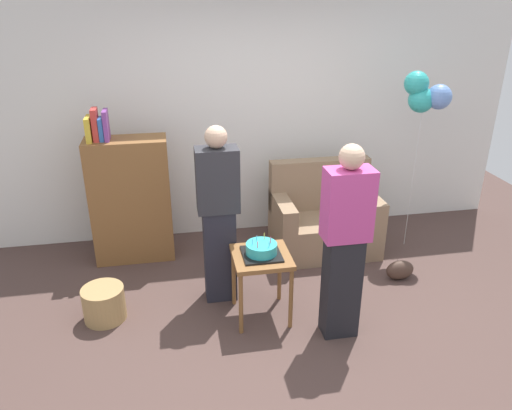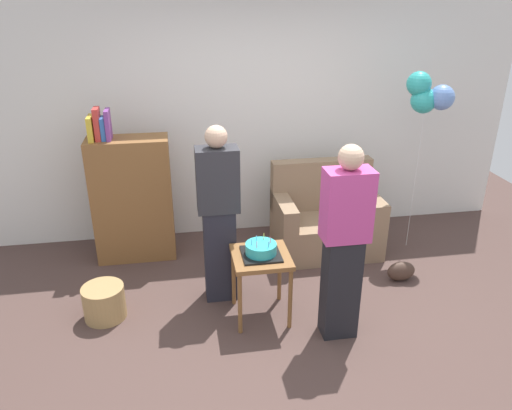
% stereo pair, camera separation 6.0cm
% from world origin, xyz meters
% --- Properties ---
extents(ground_plane, '(8.00, 8.00, 0.00)m').
position_xyz_m(ground_plane, '(0.00, 0.00, 0.00)').
color(ground_plane, '#4C3833').
extents(wall_back, '(6.00, 0.10, 2.70)m').
position_xyz_m(wall_back, '(0.00, 2.05, 1.35)').
color(wall_back, silver).
rests_on(wall_back, ground_plane).
extents(couch, '(1.10, 0.70, 0.96)m').
position_xyz_m(couch, '(0.67, 1.36, 0.34)').
color(couch, '#8C7054').
rests_on(couch, ground_plane).
extents(bookshelf, '(0.80, 0.36, 1.61)m').
position_xyz_m(bookshelf, '(-1.35, 1.55, 0.67)').
color(bookshelf, brown).
rests_on(bookshelf, ground_plane).
extents(side_table, '(0.48, 0.48, 0.60)m').
position_xyz_m(side_table, '(-0.23, 0.28, 0.51)').
color(side_table, brown).
rests_on(side_table, ground_plane).
extents(birthday_cake, '(0.32, 0.32, 0.17)m').
position_xyz_m(birthday_cake, '(-0.23, 0.28, 0.65)').
color(birthday_cake, black).
rests_on(birthday_cake, side_table).
extents(person_blowing_candles, '(0.36, 0.22, 1.63)m').
position_xyz_m(person_blowing_candles, '(-0.54, 0.63, 0.83)').
color(person_blowing_candles, '#23232D').
rests_on(person_blowing_candles, ground_plane).
extents(person_holding_cake, '(0.36, 0.22, 1.63)m').
position_xyz_m(person_holding_cake, '(0.36, -0.06, 0.83)').
color(person_holding_cake, black).
rests_on(person_holding_cake, ground_plane).
extents(wicker_basket, '(0.36, 0.36, 0.30)m').
position_xyz_m(wicker_basket, '(-1.57, 0.48, 0.15)').
color(wicker_basket, '#A88451').
rests_on(wicker_basket, ground_plane).
extents(handbag, '(0.28, 0.14, 0.20)m').
position_xyz_m(handbag, '(1.23, 0.60, 0.10)').
color(handbag, '#473328').
rests_on(handbag, ground_plane).
extents(balloon_bunch, '(0.46, 0.33, 1.90)m').
position_xyz_m(balloon_bunch, '(1.62, 1.28, 1.68)').
color(balloon_bunch, silver).
rests_on(balloon_bunch, ground_plane).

